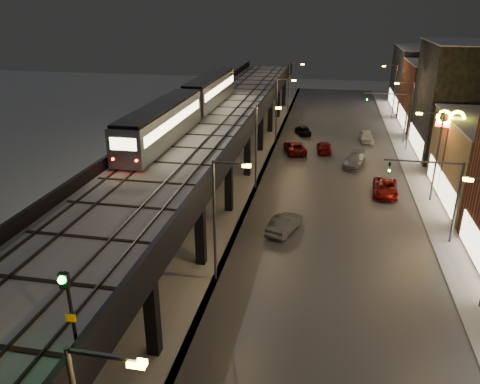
{
  "coord_description": "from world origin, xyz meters",
  "views": [
    {
      "loc": [
        6.44,
        -14.91,
        18.47
      ],
      "look_at": [
        0.18,
        17.68,
        5.0
      ],
      "focal_mm": 35.0,
      "sensor_mm": 36.0,
      "label": 1
    }
  ],
  "objects_px": {
    "car_mid_dark": "(324,147)",
    "car_onc_red": "(366,137)",
    "rail_signal": "(67,296)",
    "car_onc_white": "(354,161)",
    "car_near_white": "(284,224)",
    "car_mid_silver": "(295,148)",
    "subway_train": "(190,104)",
    "car_onc_dark": "(385,188)",
    "car_far_white": "(303,130)"
  },
  "relations": [
    {
      "from": "car_mid_dark",
      "to": "car_onc_white",
      "type": "xyz_separation_m",
      "value": [
        3.69,
        -5.3,
        0.07
      ]
    },
    {
      "from": "car_near_white",
      "to": "car_onc_dark",
      "type": "relative_size",
      "value": 0.89
    },
    {
      "from": "car_onc_white",
      "to": "car_far_white",
      "type": "bearing_deg",
      "value": 130.77
    },
    {
      "from": "subway_train",
      "to": "car_mid_silver",
      "type": "relative_size",
      "value": 6.54
    },
    {
      "from": "car_near_white",
      "to": "car_onc_red",
      "type": "height_order",
      "value": "car_onc_red"
    },
    {
      "from": "car_mid_dark",
      "to": "car_onc_white",
      "type": "height_order",
      "value": "car_onc_white"
    },
    {
      "from": "subway_train",
      "to": "car_far_white",
      "type": "height_order",
      "value": "subway_train"
    },
    {
      "from": "rail_signal",
      "to": "car_mid_silver",
      "type": "bearing_deg",
      "value": 84.59
    },
    {
      "from": "car_mid_silver",
      "to": "car_onc_red",
      "type": "height_order",
      "value": "car_onc_red"
    },
    {
      "from": "car_mid_dark",
      "to": "car_mid_silver",
      "type": "bearing_deg",
      "value": 11.25
    },
    {
      "from": "car_onc_dark",
      "to": "subway_train",
      "type": "bearing_deg",
      "value": 178.7
    },
    {
      "from": "rail_signal",
      "to": "car_onc_red",
      "type": "relative_size",
      "value": 0.72
    },
    {
      "from": "car_onc_red",
      "to": "rail_signal",
      "type": "bearing_deg",
      "value": -108.19
    },
    {
      "from": "rail_signal",
      "to": "car_mid_dark",
      "type": "bearing_deg",
      "value": 80.3
    },
    {
      "from": "subway_train",
      "to": "car_onc_dark",
      "type": "xyz_separation_m",
      "value": [
        21.2,
        -1.94,
        -7.57
      ]
    },
    {
      "from": "car_near_white",
      "to": "car_mid_dark",
      "type": "distance_m",
      "value": 24.54
    },
    {
      "from": "rail_signal",
      "to": "car_onc_white",
      "type": "distance_m",
      "value": 45.34
    },
    {
      "from": "car_onc_dark",
      "to": "rail_signal",
      "type": "bearing_deg",
      "value": -109.39
    },
    {
      "from": "car_mid_silver",
      "to": "car_mid_dark",
      "type": "xyz_separation_m",
      "value": [
        3.79,
        1.09,
        -0.08
      ]
    },
    {
      "from": "subway_train",
      "to": "car_mid_dark",
      "type": "bearing_deg",
      "value": 39.26
    },
    {
      "from": "car_near_white",
      "to": "rail_signal",
      "type": "bearing_deg",
      "value": 94.76
    },
    {
      "from": "car_near_white",
      "to": "car_onc_dark",
      "type": "height_order",
      "value": "car_near_white"
    },
    {
      "from": "car_mid_silver",
      "to": "car_mid_dark",
      "type": "bearing_deg",
      "value": -178.14
    },
    {
      "from": "car_mid_dark",
      "to": "car_onc_red",
      "type": "relative_size",
      "value": 1.0
    },
    {
      "from": "car_mid_dark",
      "to": "car_onc_red",
      "type": "bearing_deg",
      "value": -137.75
    },
    {
      "from": "car_mid_silver",
      "to": "car_onc_white",
      "type": "height_order",
      "value": "car_mid_silver"
    },
    {
      "from": "car_onc_white",
      "to": "car_near_white",
      "type": "bearing_deg",
      "value": -95.2
    },
    {
      "from": "rail_signal",
      "to": "car_far_white",
      "type": "xyz_separation_m",
      "value": [
        4.9,
        56.63,
        -8.24
      ]
    },
    {
      "from": "rail_signal",
      "to": "car_onc_dark",
      "type": "height_order",
      "value": "rail_signal"
    },
    {
      "from": "car_far_white",
      "to": "car_onc_dark",
      "type": "bearing_deg",
      "value": 94.28
    },
    {
      "from": "rail_signal",
      "to": "car_near_white",
      "type": "height_order",
      "value": "rail_signal"
    },
    {
      "from": "subway_train",
      "to": "car_far_white",
      "type": "relative_size",
      "value": 8.35
    },
    {
      "from": "car_far_white",
      "to": "car_onc_red",
      "type": "xyz_separation_m",
      "value": [
        9.09,
        -2.2,
        0.06
      ]
    },
    {
      "from": "subway_train",
      "to": "rail_signal",
      "type": "xyz_separation_m",
      "value": [
        6.4,
        -36.29,
        0.65
      ]
    },
    {
      "from": "car_mid_silver",
      "to": "subway_train",
      "type": "bearing_deg",
      "value": 30.86
    },
    {
      "from": "subway_train",
      "to": "car_onc_dark",
      "type": "height_order",
      "value": "subway_train"
    },
    {
      "from": "car_mid_silver",
      "to": "car_far_white",
      "type": "xyz_separation_m",
      "value": [
        0.44,
        9.46,
        -0.03
      ]
    },
    {
      "from": "car_mid_dark",
      "to": "car_onc_white",
      "type": "bearing_deg",
      "value": 120.06
    },
    {
      "from": "rail_signal",
      "to": "car_onc_red",
      "type": "height_order",
      "value": "rail_signal"
    },
    {
      "from": "car_mid_silver",
      "to": "car_onc_dark",
      "type": "bearing_deg",
      "value": 114.7
    },
    {
      "from": "car_near_white",
      "to": "car_onc_white",
      "type": "bearing_deg",
      "value": -91.09
    },
    {
      "from": "subway_train",
      "to": "car_mid_dark",
      "type": "xyz_separation_m",
      "value": [
        14.65,
        11.97,
        -7.64
      ]
    },
    {
      "from": "subway_train",
      "to": "rail_signal",
      "type": "relative_size",
      "value": 10.61
    },
    {
      "from": "car_far_white",
      "to": "rail_signal",
      "type": "bearing_deg",
      "value": 65.37
    },
    {
      "from": "subway_train",
      "to": "car_onc_dark",
      "type": "distance_m",
      "value": 22.6
    },
    {
      "from": "car_onc_red",
      "to": "car_onc_dark",
      "type": "bearing_deg",
      "value": -91.47
    },
    {
      "from": "car_mid_silver",
      "to": "car_onc_white",
      "type": "relative_size",
      "value": 1.06
    },
    {
      "from": "car_near_white",
      "to": "subway_train",
      "type": "bearing_deg",
      "value": -28.63
    },
    {
      "from": "car_mid_silver",
      "to": "car_onc_red",
      "type": "relative_size",
      "value": 1.17
    },
    {
      "from": "rail_signal",
      "to": "car_onc_white",
      "type": "xyz_separation_m",
      "value": [
        11.94,
        42.97,
        -8.22
      ]
    }
  ]
}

